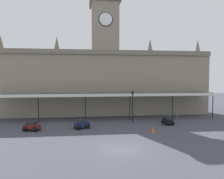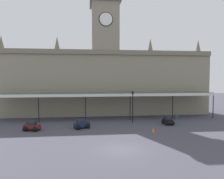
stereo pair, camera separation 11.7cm
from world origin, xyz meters
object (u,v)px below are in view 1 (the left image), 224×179
car_maroon_sedan (32,127)px  planter_by_canopy (176,116)px  car_black_sedan (168,121)px  traffic_cone (153,130)px  victorian_lamppost (133,103)px  car_navy_sedan (82,125)px

car_maroon_sedan → planter_by_canopy: size_ratio=2.30×
car_black_sedan → traffic_cone: size_ratio=3.10×
planter_by_canopy → victorian_lamppost: bearing=-165.0°
car_maroon_sedan → car_navy_sedan: bearing=4.2°
car_black_sedan → victorian_lamppost: victorian_lamppost is taller
car_maroon_sedan → victorian_lamppost: victorian_lamppost is taller
car_black_sedan → planter_by_canopy: 4.67m
car_maroon_sedan → traffic_cone: bearing=-9.4°
victorian_lamppost → traffic_cone: (1.41, -5.68, -2.71)m
car_black_sedan → traffic_cone: 5.39m
car_navy_sedan → traffic_cone: 9.40m
car_navy_sedan → car_black_sedan: same height
traffic_cone → planter_by_canopy: planter_by_canopy is taller
car_navy_sedan → traffic_cone: bearing=-18.5°
car_navy_sedan → car_black_sedan: 12.45m
car_navy_sedan → victorian_lamppost: bearing=19.7°
traffic_cone → planter_by_canopy: size_ratio=0.70×
car_black_sedan → victorian_lamppost: size_ratio=0.42×
car_navy_sedan → victorian_lamppost: victorian_lamppost is taller
car_navy_sedan → car_maroon_sedan: bearing=-175.8°
car_navy_sedan → planter_by_canopy: size_ratio=2.33×
car_maroon_sedan → traffic_cone: 15.43m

